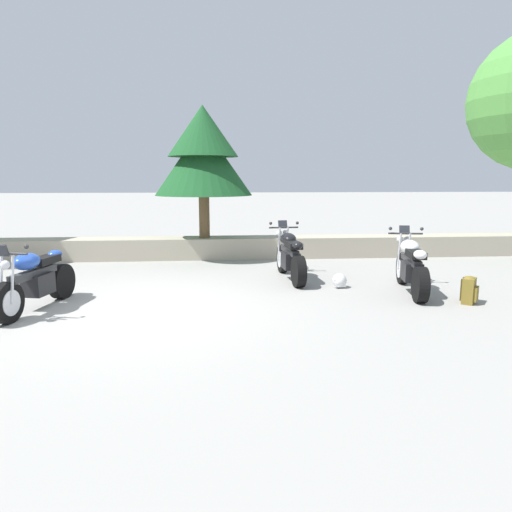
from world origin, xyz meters
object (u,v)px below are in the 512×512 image
object	(u,v)px
motorcycle_blue_near_left	(35,281)
motorcycle_black_centre	(290,256)
motorcycle_white_far_right	(411,266)
rider_helmet	(340,281)
rider_backpack	(469,289)
pine_tree_mid_left	(203,153)

from	to	relation	value
motorcycle_blue_near_left	motorcycle_black_centre	xyz separation A→B (m)	(4.44, 1.97, 0.00)
motorcycle_black_centre	motorcycle_white_far_right	world-z (taller)	same
rider_helmet	rider_backpack	bearing A→B (deg)	-34.26
motorcycle_blue_near_left	motorcycle_black_centre	bearing A→B (deg)	23.87
pine_tree_mid_left	motorcycle_blue_near_left	bearing A→B (deg)	-118.78
motorcycle_blue_near_left	rider_backpack	world-z (taller)	motorcycle_blue_near_left
motorcycle_white_far_right	pine_tree_mid_left	world-z (taller)	pine_tree_mid_left
motorcycle_black_centre	rider_helmet	world-z (taller)	motorcycle_black_centre
motorcycle_blue_near_left	pine_tree_mid_left	size ratio (longest dim) A/B	0.60
motorcycle_blue_near_left	pine_tree_mid_left	world-z (taller)	pine_tree_mid_left
motorcycle_black_centre	rider_helmet	xyz separation A→B (m)	(0.85, -0.86, -0.35)
motorcycle_black_centre	pine_tree_mid_left	world-z (taller)	pine_tree_mid_left
motorcycle_white_far_right	rider_backpack	xyz separation A→B (m)	(0.67, -0.86, -0.24)
motorcycle_blue_near_left	motorcycle_black_centre	size ratio (longest dim) A/B	0.99
rider_helmet	motorcycle_white_far_right	bearing A→B (deg)	-19.49
motorcycle_white_far_right	rider_backpack	distance (m)	1.12
motorcycle_blue_near_left	rider_backpack	size ratio (longest dim) A/B	4.35
rider_helmet	pine_tree_mid_left	distance (m)	5.20
motorcycle_black_centre	pine_tree_mid_left	distance (m)	4.01
motorcycle_blue_near_left	motorcycle_white_far_right	world-z (taller)	same
motorcycle_blue_near_left	motorcycle_black_centre	world-z (taller)	same
motorcycle_blue_near_left	motorcycle_white_far_right	distance (m)	6.56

